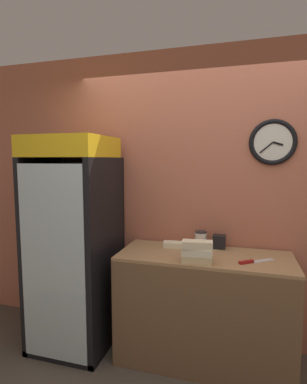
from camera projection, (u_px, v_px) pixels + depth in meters
wall_back at (210, 198)px, 2.75m from camera, size 5.20×0.10×2.70m
prep_counter at (203, 308)px, 2.52m from camera, size 1.41×0.58×0.93m
beverage_cooler at (77, 232)px, 2.77m from camera, size 0.68×0.71×1.91m
sandwich_stack_bottom at (197, 259)px, 2.27m from camera, size 0.23×0.11×0.06m
sandwich_stack_middle at (197, 252)px, 2.26m from camera, size 0.23×0.11×0.06m
sandwich_stack_top at (197, 245)px, 2.26m from camera, size 0.24×0.13×0.06m
sandwich_flat_left at (175, 245)px, 2.68m from camera, size 0.23×0.12×0.05m
chefs_knife at (252, 262)px, 2.28m from camera, size 0.27×0.22×0.02m
condiment_jar at (201, 239)px, 2.68m from camera, size 0.11×0.11×0.14m
napkin_dispenser at (219, 242)px, 2.64m from camera, size 0.11×0.09×0.12m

